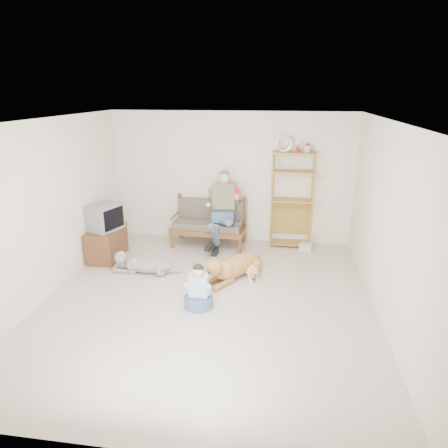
% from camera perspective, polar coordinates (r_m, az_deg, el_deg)
% --- Properties ---
extents(floor, '(5.50, 5.50, 0.00)m').
position_cam_1_polar(floor, '(6.27, -2.33, -10.94)').
color(floor, silver).
rests_on(floor, ground).
extents(ceiling, '(5.50, 5.50, 0.00)m').
position_cam_1_polar(ceiling, '(5.47, -2.71, 14.51)').
color(ceiling, silver).
rests_on(ceiling, ground).
extents(wall_back, '(5.00, 0.00, 5.00)m').
position_cam_1_polar(wall_back, '(8.35, 1.01, 6.59)').
color(wall_back, silver).
rests_on(wall_back, ground).
extents(wall_front, '(5.00, 0.00, 5.00)m').
position_cam_1_polar(wall_front, '(3.30, -11.64, -13.65)').
color(wall_front, silver).
rests_on(wall_front, ground).
extents(wall_left, '(0.00, 5.50, 5.50)m').
position_cam_1_polar(wall_left, '(6.65, -24.20, 1.77)').
color(wall_left, silver).
rests_on(wall_left, ground).
extents(wall_right, '(0.00, 5.50, 5.50)m').
position_cam_1_polar(wall_right, '(5.82, 22.47, -0.25)').
color(wall_right, silver).
rests_on(wall_right, ground).
extents(loveseat, '(1.54, 0.79, 0.95)m').
position_cam_1_polar(loveseat, '(8.28, -2.16, 0.28)').
color(loveseat, brown).
rests_on(loveseat, ground).
extents(man, '(0.60, 0.85, 1.38)m').
position_cam_1_polar(man, '(7.94, -0.38, 1.28)').
color(man, slate).
rests_on(man, loveseat).
extents(etagere, '(0.87, 0.38, 2.26)m').
position_cam_1_polar(etagere, '(8.18, 9.66, 3.53)').
color(etagere, '#AC8136').
rests_on(etagere, ground).
extents(book_stack, '(0.29, 0.25, 0.16)m').
position_cam_1_polar(book_stack, '(8.26, 11.64, -3.18)').
color(book_stack, beige).
rests_on(book_stack, ground).
extents(tv_stand, '(0.51, 0.91, 0.60)m').
position_cam_1_polar(tv_stand, '(7.98, -16.42, -2.63)').
color(tv_stand, brown).
rests_on(tv_stand, ground).
extents(crt_tv, '(0.64, 0.71, 0.49)m').
position_cam_1_polar(crt_tv, '(7.76, -16.69, 0.98)').
color(crt_tv, gray).
rests_on(crt_tv, tv_stand).
extents(wall_outlet, '(0.12, 0.02, 0.08)m').
position_cam_1_polar(wall_outlet, '(8.86, -7.08, 0.11)').
color(wall_outlet, silver).
rests_on(wall_outlet, ground).
extents(golden_retriever, '(0.95, 1.39, 0.48)m').
position_cam_1_polar(golden_retriever, '(6.91, 1.23, -6.16)').
color(golden_retriever, '#B1833D').
rests_on(golden_retriever, ground).
extents(shaggy_dog, '(1.29, 0.32, 0.38)m').
position_cam_1_polar(shaggy_dog, '(7.26, -11.69, -5.64)').
color(shaggy_dog, silver).
rests_on(shaggy_dog, ground).
extents(terrier, '(0.33, 0.69, 0.27)m').
position_cam_1_polar(terrier, '(6.96, 4.04, -6.75)').
color(terrier, white).
rests_on(terrier, ground).
extents(child, '(0.44, 0.44, 0.69)m').
position_cam_1_polar(child, '(6.03, -3.66, -9.57)').
color(child, slate).
rests_on(child, ground).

